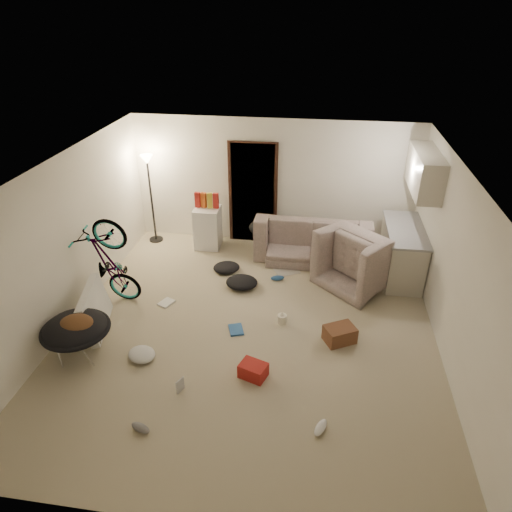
# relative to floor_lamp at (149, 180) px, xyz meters

# --- Properties ---
(floor) EXTENTS (5.50, 6.00, 0.02)m
(floor) POSITION_rel_floor_lamp_xyz_m (2.40, -2.65, -1.32)
(floor) COLOR #B6AA8C
(floor) RESTS_ON ground
(ceiling) EXTENTS (5.50, 6.00, 0.02)m
(ceiling) POSITION_rel_floor_lamp_xyz_m (2.40, -2.65, 1.20)
(ceiling) COLOR white
(ceiling) RESTS_ON wall_back
(wall_back) EXTENTS (5.50, 0.02, 2.50)m
(wall_back) POSITION_rel_floor_lamp_xyz_m (2.40, 0.36, -0.06)
(wall_back) COLOR white
(wall_back) RESTS_ON floor
(wall_front) EXTENTS (5.50, 0.02, 2.50)m
(wall_front) POSITION_rel_floor_lamp_xyz_m (2.40, -5.66, -0.06)
(wall_front) COLOR white
(wall_front) RESTS_ON floor
(wall_left) EXTENTS (0.02, 6.00, 2.50)m
(wall_left) POSITION_rel_floor_lamp_xyz_m (-0.36, -2.65, -0.06)
(wall_left) COLOR white
(wall_left) RESTS_ON floor
(wall_right) EXTENTS (0.02, 6.00, 2.50)m
(wall_right) POSITION_rel_floor_lamp_xyz_m (5.16, -2.65, -0.06)
(wall_right) COLOR white
(wall_right) RESTS_ON floor
(doorway) EXTENTS (0.85, 0.10, 2.04)m
(doorway) POSITION_rel_floor_lamp_xyz_m (2.00, 0.32, -0.29)
(doorway) COLOR black
(doorway) RESTS_ON floor
(door_trim) EXTENTS (0.97, 0.04, 2.10)m
(door_trim) POSITION_rel_floor_lamp_xyz_m (2.00, 0.29, -0.29)
(door_trim) COLOR #321A11
(door_trim) RESTS_ON floor
(floor_lamp) EXTENTS (0.28, 0.28, 1.81)m
(floor_lamp) POSITION_rel_floor_lamp_xyz_m (0.00, 0.00, 0.00)
(floor_lamp) COLOR black
(floor_lamp) RESTS_ON floor
(kitchen_counter) EXTENTS (0.60, 1.50, 0.88)m
(kitchen_counter) POSITION_rel_floor_lamp_xyz_m (4.83, -0.65, -0.87)
(kitchen_counter) COLOR beige
(kitchen_counter) RESTS_ON floor
(counter_top) EXTENTS (0.64, 1.54, 0.04)m
(counter_top) POSITION_rel_floor_lamp_xyz_m (4.83, -0.65, -0.41)
(counter_top) COLOR gray
(counter_top) RESTS_ON kitchen_counter
(kitchen_uppers) EXTENTS (0.38, 1.40, 0.65)m
(kitchen_uppers) POSITION_rel_floor_lamp_xyz_m (4.96, -0.65, 0.64)
(kitchen_uppers) COLOR beige
(kitchen_uppers) RESTS_ON wall_right
(sofa) EXTENTS (2.18, 0.87, 0.63)m
(sofa) POSITION_rel_floor_lamp_xyz_m (3.23, -0.20, -0.99)
(sofa) COLOR #3E453D
(sofa) RESTS_ON floor
(armchair) EXTENTS (1.54, 1.53, 0.75)m
(armchair) POSITION_rel_floor_lamp_xyz_m (4.16, -0.98, -0.93)
(armchair) COLOR #3E453D
(armchair) RESTS_ON floor
(bicycle) EXTENTS (1.66, 0.80, 0.93)m
(bicycle) POSITION_rel_floor_lamp_xyz_m (0.10, -2.25, -0.88)
(bicycle) COLOR black
(bicycle) RESTS_ON floor
(book_asset) EXTENTS (0.24, 0.22, 0.02)m
(book_asset) POSITION_rel_floor_lamp_xyz_m (1.69, -4.07, -1.30)
(book_asset) COLOR #A81F19
(book_asset) RESTS_ON floor
(mini_fridge) EXTENTS (0.50, 0.50, 0.83)m
(mini_fridge) POSITION_rel_floor_lamp_xyz_m (1.15, -0.10, -0.89)
(mini_fridge) COLOR white
(mini_fridge) RESTS_ON floor
(snack_box_0) EXTENTS (0.11, 0.08, 0.30)m
(snack_box_0) POSITION_rel_floor_lamp_xyz_m (0.98, -0.10, -0.31)
(snack_box_0) COLOR #A81F19
(snack_box_0) RESTS_ON mini_fridge
(snack_box_1) EXTENTS (0.11, 0.09, 0.30)m
(snack_box_1) POSITION_rel_floor_lamp_xyz_m (1.10, -0.10, -0.31)
(snack_box_1) COLOR #BC4B17
(snack_box_1) RESTS_ON mini_fridge
(snack_box_2) EXTENTS (0.12, 0.10, 0.30)m
(snack_box_2) POSITION_rel_floor_lamp_xyz_m (1.22, -0.10, -0.31)
(snack_box_2) COLOR gold
(snack_box_2) RESTS_ON mini_fridge
(snack_box_3) EXTENTS (0.11, 0.08, 0.30)m
(snack_box_3) POSITION_rel_floor_lamp_xyz_m (1.34, -0.10, -0.31)
(snack_box_3) COLOR #A81F19
(snack_box_3) RESTS_ON mini_fridge
(saucer_chair) EXTENTS (0.93, 0.93, 0.66)m
(saucer_chair) POSITION_rel_floor_lamp_xyz_m (0.16, -3.57, -0.92)
(saucer_chair) COLOR silver
(saucer_chair) RESTS_ON floor
(hoodie) EXTENTS (0.48, 0.40, 0.22)m
(hoodie) POSITION_rel_floor_lamp_xyz_m (0.21, -3.60, -0.72)
(hoodie) COLOR #55341D
(hoodie) RESTS_ON saucer_chair
(sofa_drape) EXTENTS (0.57, 0.47, 0.28)m
(sofa_drape) POSITION_rel_floor_lamp_xyz_m (2.28, -0.20, -0.77)
(sofa_drape) COLOR black
(sofa_drape) RESTS_ON sofa
(tv_box) EXTENTS (0.49, 1.05, 0.68)m
(tv_box) POSITION_rel_floor_lamp_xyz_m (0.10, -2.92, -0.97)
(tv_box) COLOR silver
(tv_box) RESTS_ON floor
(drink_case_a) EXTENTS (0.52, 0.47, 0.25)m
(drink_case_a) POSITION_rel_floor_lamp_xyz_m (3.74, -2.71, -1.18)
(drink_case_a) COLOR brown
(drink_case_a) RESTS_ON floor
(drink_case_b) EXTENTS (0.41, 0.36, 0.20)m
(drink_case_b) POSITION_rel_floor_lamp_xyz_m (2.60, -3.61, -1.21)
(drink_case_b) COLOR #A81F19
(drink_case_b) RESTS_ON floor
(juicer) EXTENTS (0.14, 0.14, 0.21)m
(juicer) POSITION_rel_floor_lamp_xyz_m (2.87, -2.40, -1.22)
(juicer) COLOR white
(juicer) RESTS_ON floor
(newspaper) EXTENTS (0.65, 0.70, 0.01)m
(newspaper) POSITION_rel_floor_lamp_xyz_m (2.75, -0.74, -1.30)
(newspaper) COLOR #B0A9A2
(newspaper) RESTS_ON floor
(book_blue) EXTENTS (0.28, 0.33, 0.03)m
(book_blue) POSITION_rel_floor_lamp_xyz_m (2.20, -2.70, -1.29)
(book_blue) COLOR #2C5C9F
(book_blue) RESTS_ON floor
(book_white) EXTENTS (0.28, 0.31, 0.02)m
(book_white) POSITION_rel_floor_lamp_xyz_m (0.93, -2.17, -1.30)
(book_white) COLOR silver
(book_white) RESTS_ON floor
(shoe_0) EXTENTS (0.26, 0.16, 0.09)m
(shoe_0) POSITION_rel_floor_lamp_xyz_m (2.67, -1.19, -1.26)
(shoe_0) COLOR #2C5C9F
(shoe_0) RESTS_ON floor
(shoe_3) EXTENTS (0.28, 0.19, 0.09)m
(shoe_3) POSITION_rel_floor_lamp_xyz_m (1.44, -4.67, -1.26)
(shoe_3) COLOR slate
(shoe_3) RESTS_ON floor
(shoe_4) EXTENTS (0.21, 0.29, 0.10)m
(shoe_4) POSITION_rel_floor_lamp_xyz_m (3.50, -4.36, -1.26)
(shoe_4) COLOR white
(shoe_4) RESTS_ON floor
(clothes_lump_a) EXTENTS (0.56, 0.48, 0.18)m
(clothes_lump_a) POSITION_rel_floor_lamp_xyz_m (2.07, -1.49, -1.22)
(clothes_lump_a) COLOR black
(clothes_lump_a) RESTS_ON floor
(clothes_lump_b) EXTENTS (0.59, 0.55, 0.15)m
(clothes_lump_b) POSITION_rel_floor_lamp_xyz_m (1.70, -1.01, -1.23)
(clothes_lump_b) COLOR black
(clothes_lump_b) RESTS_ON floor
(clothes_lump_c) EXTENTS (0.53, 0.50, 0.13)m
(clothes_lump_c) POSITION_rel_floor_lamp_xyz_m (1.01, -3.48, -1.24)
(clothes_lump_c) COLOR silver
(clothes_lump_c) RESTS_ON floor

